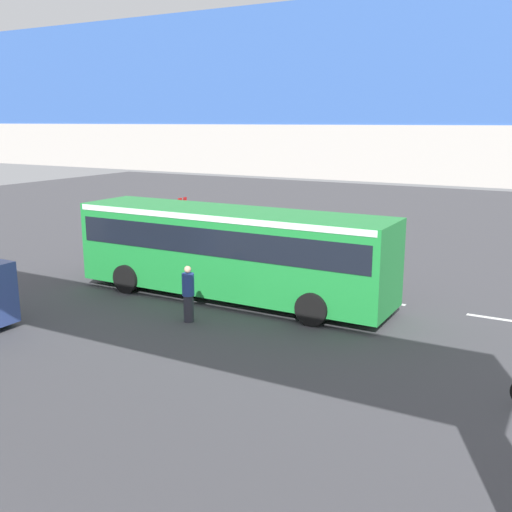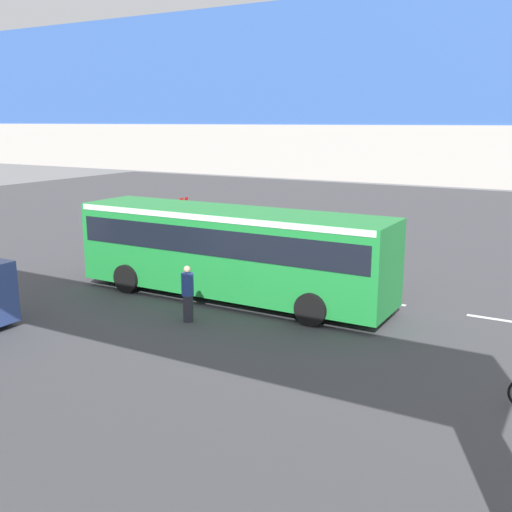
{
  "view_description": "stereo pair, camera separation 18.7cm",
  "coord_description": "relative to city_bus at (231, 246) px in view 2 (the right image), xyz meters",
  "views": [
    {
      "loc": [
        -10.07,
        17.26,
        6.13
      ],
      "look_at": [
        -0.29,
        -0.19,
        1.6
      ],
      "focal_mm": 41.99,
      "sensor_mm": 36.0,
      "label": 1
    },
    {
      "loc": [
        -10.23,
        17.17,
        6.13
      ],
      "look_at": [
        -0.29,
        -0.19,
        1.6
      ],
      "focal_mm": 41.99,
      "sensor_mm": 36.0,
      "label": 2
    }
  ],
  "objects": [
    {
      "name": "ground",
      "position": [
        -0.65,
        0.05,
        -1.88
      ],
      "size": [
        80.0,
        80.0,
        0.0
      ],
      "primitive_type": "plane",
      "color": "#424247"
    },
    {
      "name": "city_bus",
      "position": [
        0.0,
        0.0,
        0.0
      ],
      "size": [
        11.54,
        2.85,
        3.15
      ],
      "color": "#1E8C38",
      "rests_on": "ground"
    },
    {
      "name": "pedestrian",
      "position": [
        -0.19,
        2.81,
        -1.0
      ],
      "size": [
        0.38,
        0.38,
        1.79
      ],
      "color": "#2D2D38",
      "rests_on": "ground"
    },
    {
      "name": "traffic_sign",
      "position": [
        5.06,
        -4.15,
        0.01
      ],
      "size": [
        0.08,
        0.6,
        2.8
      ],
      "color": "slate",
      "rests_on": "ground"
    },
    {
      "name": "lane_dash_leftmost",
      "position": [
        -8.65,
        -2.18,
        -1.88
      ],
      "size": [
        2.0,
        0.2,
        0.01
      ],
      "primitive_type": "cube",
      "color": "silver",
      "rests_on": "ground"
    },
    {
      "name": "lane_dash_left",
      "position": [
        -4.65,
        -2.18,
        -1.88
      ],
      "size": [
        2.0,
        0.2,
        0.01
      ],
      "primitive_type": "cube",
      "color": "silver",
      "rests_on": "ground"
    },
    {
      "name": "lane_dash_centre",
      "position": [
        -0.65,
        -2.18,
        -1.88
      ],
      "size": [
        2.0,
        0.2,
        0.01
      ],
      "primitive_type": "cube",
      "color": "silver",
      "rests_on": "ground"
    },
    {
      "name": "lane_dash_right",
      "position": [
        3.35,
        -2.18,
        -1.88
      ],
      "size": [
        2.0,
        0.2,
        0.01
      ],
      "primitive_type": "cube",
      "color": "silver",
      "rests_on": "ground"
    },
    {
      "name": "lane_dash_rightmost",
      "position": [
        7.35,
        -2.18,
        -1.88
      ],
      "size": [
        2.0,
        0.2,
        0.01
      ],
      "primitive_type": "cube",
      "color": "silver",
      "rests_on": "ground"
    }
  ]
}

